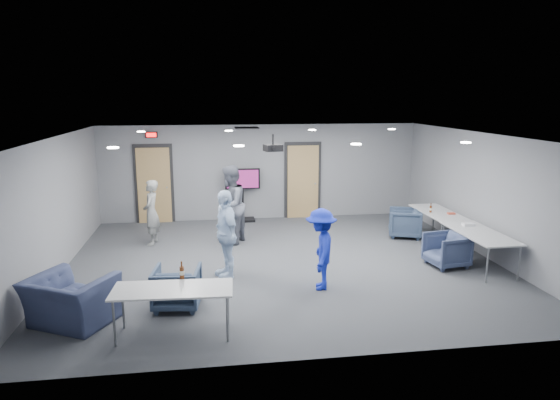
{
  "coord_description": "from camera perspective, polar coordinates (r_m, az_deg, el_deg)",
  "views": [
    {
      "loc": [
        -1.52,
        -10.03,
        3.5
      ],
      "look_at": [
        0.07,
        0.79,
        1.2
      ],
      "focal_mm": 32.0,
      "sensor_mm": 36.0,
      "label": 1
    }
  ],
  "objects": [
    {
      "name": "person_b",
      "position": [
        11.87,
        -5.7,
        -0.59
      ],
      "size": [
        1.04,
        1.14,
        1.9
      ],
      "primitive_type": "imported",
      "rotation": [
        0.0,
        0.0,
        -2.0
      ],
      "color": "slate",
      "rests_on": "floor"
    },
    {
      "name": "chair_right_b",
      "position": [
        10.98,
        18.49,
        -5.45
      ],
      "size": [
        0.87,
        0.85,
        0.69
      ],
      "primitive_type": "imported",
      "rotation": [
        0.0,
        0.0,
        -1.42
      ],
      "color": "#3D496A",
      "rests_on": "floor"
    },
    {
      "name": "person_a",
      "position": [
        12.22,
        -14.49,
        -1.39
      ],
      "size": [
        0.44,
        0.61,
        1.55
      ],
      "primitive_type": "imported",
      "rotation": [
        0.0,
        0.0,
        -1.7
      ],
      "color": "gray",
      "rests_on": "floor"
    },
    {
      "name": "projector",
      "position": [
        10.71,
        -0.81,
        6.0
      ],
      "size": [
        0.42,
        0.38,
        0.36
      ],
      "rotation": [
        0.0,
        0.0,
        0.23
      ],
      "color": "black",
      "rests_on": "ceiling"
    },
    {
      "name": "table_front_left",
      "position": [
        7.59,
        -12.17,
        -10.18
      ],
      "size": [
        1.79,
        0.82,
        0.73
      ],
      "rotation": [
        0.0,
        0.0,
        -0.06
      ],
      "color": "silver",
      "rests_on": "floor"
    },
    {
      "name": "exit_sign",
      "position": [
        14.08,
        -14.48,
        7.22
      ],
      "size": [
        0.32,
        0.08,
        0.16
      ],
      "color": "black",
      "rests_on": "wall_back"
    },
    {
      "name": "wall_back",
      "position": [
        14.27,
        -2.15,
        3.2
      ],
      "size": [
        9.0,
        0.02,
        2.7
      ],
      "primitive_type": "cube",
      "color": "gray",
      "rests_on": "floor"
    },
    {
      "name": "bottle_front",
      "position": [
        7.89,
        -11.15,
        -8.11
      ],
      "size": [
        0.07,
        0.07,
        0.28
      ],
      "color": "#50240D",
      "rests_on": "table_front_left"
    },
    {
      "name": "chair_front_b",
      "position": [
        8.52,
        -22.78,
        -10.55
      ],
      "size": [
        1.53,
        1.47,
        0.77
      ],
      "primitive_type": "imported",
      "rotation": [
        0.0,
        0.0,
        2.65
      ],
      "color": "#394263",
      "rests_on": "floor"
    },
    {
      "name": "person_d",
      "position": [
        9.16,
        4.69,
        -5.62
      ],
      "size": [
        0.75,
        1.06,
        1.5
      ],
      "primitive_type": "imported",
      "rotation": [
        0.0,
        0.0,
        -1.78
      ],
      "color": "#1C2CB7",
      "rests_on": "floor"
    },
    {
      "name": "bottle_right",
      "position": [
        12.56,
        16.84,
        -0.98
      ],
      "size": [
        0.06,
        0.06,
        0.23
      ],
      "color": "#50240D",
      "rests_on": "table_right_a"
    },
    {
      "name": "wrapper",
      "position": [
        11.57,
        20.71,
        -2.63
      ],
      "size": [
        0.24,
        0.17,
        0.05
      ],
      "primitive_type": "cube",
      "rotation": [
        0.0,
        0.0,
        -0.01
      ],
      "color": "silver",
      "rests_on": "table_right_b"
    },
    {
      "name": "door_left",
      "position": [
        14.27,
        -14.19,
        1.7
      ],
      "size": [
        1.06,
        0.17,
        2.24
      ],
      "color": "black",
      "rests_on": "wall_back"
    },
    {
      "name": "floor",
      "position": [
        10.73,
        0.25,
        -7.16
      ],
      "size": [
        9.0,
        9.0,
        0.0
      ],
      "primitive_type": "plane",
      "color": "#383B40",
      "rests_on": "ground"
    },
    {
      "name": "hvac_diffuser",
      "position": [
        12.89,
        -3.84,
        8.22
      ],
      "size": [
        0.6,
        0.6,
        0.03
      ],
      "primitive_type": "cube",
      "color": "black",
      "rests_on": "ceiling"
    },
    {
      "name": "wall_right",
      "position": [
        11.89,
        22.23,
        0.57
      ],
      "size": [
        0.02,
        8.0,
        2.7
      ],
      "primitive_type": "cube",
      "color": "gray",
      "rests_on": "floor"
    },
    {
      "name": "person_c",
      "position": [
        9.75,
        -6.23,
        -3.86
      ],
      "size": [
        0.68,
        1.09,
        1.73
      ],
      "primitive_type": "imported",
      "rotation": [
        0.0,
        0.0,
        -1.3
      ],
      "color": "#C6DEFE",
      "rests_on": "floor"
    },
    {
      "name": "tv_stand",
      "position": [
        14.06,
        -4.29,
        0.98
      ],
      "size": [
        0.98,
        0.47,
        1.5
      ],
      "color": "black",
      "rests_on": "floor"
    },
    {
      "name": "chair_front_a",
      "position": [
        8.64,
        -11.69,
        -9.74
      ],
      "size": [
        0.84,
        0.86,
        0.71
      ],
      "primitive_type": "imported",
      "rotation": [
        0.0,
        0.0,
        3.02
      ],
      "color": "#37475F",
      "rests_on": "floor"
    },
    {
      "name": "table_right_a",
      "position": [
        12.73,
        17.6,
        -1.47
      ],
      "size": [
        0.76,
        1.82,
        0.73
      ],
      "rotation": [
        0.0,
        0.0,
        1.57
      ],
      "color": "silver",
      "rests_on": "floor"
    },
    {
      "name": "table_right_b",
      "position": [
        11.1,
        21.84,
        -3.66
      ],
      "size": [
        0.81,
        1.95,
        0.73
      ],
      "rotation": [
        0.0,
        0.0,
        1.57
      ],
      "color": "silver",
      "rests_on": "floor"
    },
    {
      "name": "chair_right_a",
      "position": [
        12.93,
        14.07,
        -2.55
      ],
      "size": [
        1.0,
        0.99,
        0.72
      ],
      "primitive_type": "imported",
      "rotation": [
        0.0,
        0.0,
        -1.92
      ],
      "color": "#35445C",
      "rests_on": "floor"
    },
    {
      "name": "ceiling",
      "position": [
        10.17,
        0.27,
        7.36
      ],
      "size": [
        9.0,
        9.0,
        0.0
      ],
      "primitive_type": "plane",
      "rotation": [
        3.14,
        0.0,
        0.0
      ],
      "color": "white",
      "rests_on": "wall_back"
    },
    {
      "name": "wall_front",
      "position": [
        6.58,
        5.53,
        -7.26
      ],
      "size": [
        9.0,
        0.02,
        2.7
      ],
      "primitive_type": "cube",
      "color": "gray",
      "rests_on": "floor"
    },
    {
      "name": "door_right",
      "position": [
        14.45,
        2.62,
        2.17
      ],
      "size": [
        1.06,
        0.17,
        2.24
      ],
      "color": "black",
      "rests_on": "wall_back"
    },
    {
      "name": "snack_box",
      "position": [
        12.54,
        18.98,
        -1.46
      ],
      "size": [
        0.19,
        0.14,
        0.04
      ],
      "primitive_type": "cube",
      "rotation": [
        0.0,
        0.0,
        -0.13
      ],
      "color": "#BD452F",
      "rests_on": "table_right_a"
    },
    {
      "name": "downlights",
      "position": [
        10.18,
        0.27,
        7.28
      ],
      "size": [
        6.18,
        3.78,
        0.02
      ],
      "color": "white",
      "rests_on": "ceiling"
    },
    {
      "name": "wall_left",
      "position": [
        10.68,
        -24.36,
        -0.81
      ],
      "size": [
        0.02,
        8.0,
        2.7
      ],
      "primitive_type": "cube",
      "color": "gray",
      "rests_on": "floor"
    }
  ]
}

